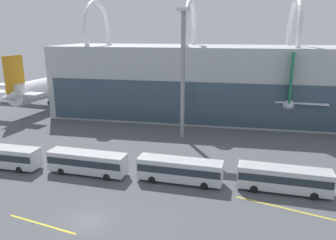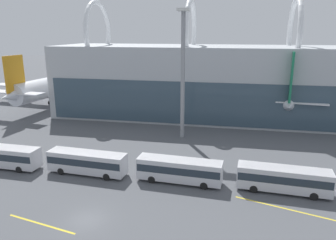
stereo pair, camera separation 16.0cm
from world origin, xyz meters
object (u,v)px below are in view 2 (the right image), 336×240
at_px(airliner_at_gate_far, 286,93).
at_px(shuttle_bus_2, 179,169).
at_px(airliner_at_gate_near, 60,85).
at_px(shuttle_bus_0, 3,155).
at_px(floodlight_mast, 183,67).
at_px(shuttle_bus_3, 283,178).
at_px(shuttle_bus_1, 87,161).

distance_m(airliner_at_gate_far, shuttle_bus_2, 45.34).
height_order(airliner_at_gate_near, shuttle_bus_0, airliner_at_gate_near).
distance_m(shuttle_bus_0, floodlight_mast, 33.22).
bearing_deg(airliner_at_gate_far, shuttle_bus_2, 161.32).
distance_m(airliner_at_gate_near, airliner_at_gate_far, 59.14).
relative_size(airliner_at_gate_far, shuttle_bus_3, 2.94).
height_order(shuttle_bus_1, shuttle_bus_3, same).
xyz_separation_m(shuttle_bus_0, shuttle_bus_1, (13.40, 0.32, 0.00)).
xyz_separation_m(shuttle_bus_0, floodlight_mast, (24.01, 19.87, 11.50)).
bearing_deg(floodlight_mast, shuttle_bus_1, -118.50).
distance_m(airliner_at_gate_far, shuttle_bus_1, 52.37).
distance_m(shuttle_bus_1, floodlight_mast, 25.04).
distance_m(shuttle_bus_0, shuttle_bus_3, 40.19).
distance_m(shuttle_bus_2, floodlight_mast, 22.87).
bearing_deg(airliner_at_gate_near, airliner_at_gate_far, -83.11).
relative_size(shuttle_bus_0, shuttle_bus_2, 0.99).
bearing_deg(shuttle_bus_3, airliner_at_gate_near, 146.42).
height_order(airliner_at_gate_far, floodlight_mast, floodlight_mast).
relative_size(shuttle_bus_1, shuttle_bus_3, 1.00).
bearing_deg(shuttle_bus_0, airliner_at_gate_far, 43.94).
relative_size(shuttle_bus_0, floodlight_mast, 0.49).
distance_m(shuttle_bus_1, shuttle_bus_2, 13.40).
height_order(shuttle_bus_0, shuttle_bus_2, same).
relative_size(shuttle_bus_0, shuttle_bus_3, 0.99).
bearing_deg(shuttle_bus_0, shuttle_bus_1, 3.27).
height_order(shuttle_bus_1, shuttle_bus_2, same).
bearing_deg(shuttle_bus_2, shuttle_bus_0, -175.80).
height_order(shuttle_bus_2, floodlight_mast, floodlight_mast).
height_order(shuttle_bus_0, shuttle_bus_3, same).
relative_size(airliner_at_gate_near, airliner_at_gate_far, 1.26).
height_order(airliner_at_gate_near, shuttle_bus_3, airliner_at_gate_near).
xyz_separation_m(airliner_at_gate_near, shuttle_bus_1, (26.73, -41.02, -3.77)).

